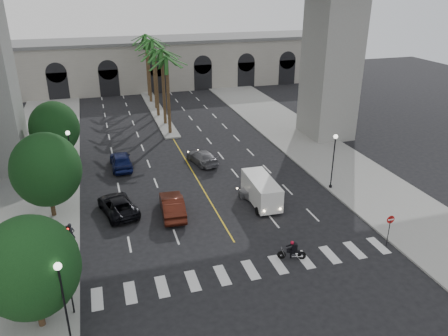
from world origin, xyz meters
TOP-DOWN VIEW (x-y plane):
  - ground at (0.00, 0.00)m, footprint 140.00×140.00m
  - sidewalk_left at (-15.00, 15.00)m, footprint 8.00×100.00m
  - sidewalk_right at (15.00, 15.00)m, footprint 8.00×100.00m
  - median at (0.00, 38.00)m, footprint 2.00×24.00m
  - pier_building at (0.00, 55.00)m, footprint 71.00×10.50m
  - palm_a at (0.00, 28.00)m, footprint 3.20×3.20m
  - palm_b at (0.10, 32.00)m, footprint 3.20×3.20m
  - palm_c at (-0.20, 36.00)m, footprint 3.20×3.20m
  - palm_d at (0.15, 40.00)m, footprint 3.20×3.20m
  - palm_e at (-0.10, 44.00)m, footprint 3.20×3.20m
  - palm_f at (0.20, 48.00)m, footprint 3.20×3.20m
  - street_tree_near at (-13.00, -3.00)m, footprint 5.20×5.20m
  - street_tree_mid at (-13.00, 10.00)m, footprint 5.44×5.44m
  - street_tree_far at (-13.00, 22.00)m, footprint 5.04×5.04m
  - lamp_post_left_near at (-11.40, -5.00)m, footprint 0.40×0.40m
  - lamp_post_left_far at (-11.40, 16.00)m, footprint 0.40×0.40m
  - lamp_post_right at (11.40, 8.00)m, footprint 0.40×0.40m
  - traffic_signal_near at (-11.30, -2.50)m, footprint 0.25×0.18m
  - traffic_signal_far at (-11.30, 1.50)m, footprint 0.25×0.18m
  - motorcycle_rider at (3.22, -1.16)m, footprint 1.92×0.80m
  - car_a at (4.02, 7.50)m, footprint 3.03×4.45m
  - car_b at (-3.60, 7.50)m, footprint 2.13×5.23m
  - car_c at (-7.89, 9.09)m, footprint 3.52×5.64m
  - car_d at (1.50, 17.50)m, footprint 2.92×5.07m
  - car_e at (-6.83, 18.64)m, footprint 2.16×5.09m
  - cargo_van at (4.15, 7.20)m, footprint 2.30×5.42m
  - pedestrian_a at (-11.50, 5.02)m, footprint 0.69×0.53m
  - pedestrian_b at (-13.14, 2.94)m, footprint 0.93×0.77m
  - do_not_enter_sign at (10.50, -1.71)m, footprint 0.62×0.06m

SIDE VIEW (x-z plane):
  - ground at x=0.00m, z-range 0.00..0.00m
  - sidewalk_left at x=-15.00m, z-range 0.00..0.15m
  - sidewalk_right at x=15.00m, z-range 0.00..0.15m
  - median at x=0.00m, z-range 0.00..0.20m
  - motorcycle_rider at x=3.22m, z-range -0.07..1.38m
  - car_d at x=1.50m, z-range 0.00..1.38m
  - car_a at x=4.02m, z-range 0.00..1.41m
  - car_c at x=-7.89m, z-range 0.00..1.45m
  - car_b at x=-3.60m, z-range 0.00..1.69m
  - car_e at x=-6.83m, z-range 0.00..1.72m
  - pedestrian_a at x=-11.50m, z-range 0.15..1.84m
  - pedestrian_b at x=-13.14m, z-range 0.15..1.93m
  - cargo_van at x=4.15m, z-range 0.13..2.41m
  - do_not_enter_sign at x=10.50m, z-range 0.57..3.10m
  - traffic_signal_near at x=-11.30m, z-range 0.69..4.34m
  - traffic_signal_far at x=-11.30m, z-range 0.69..4.34m
  - lamp_post_left_near at x=-11.40m, z-range 0.55..5.90m
  - lamp_post_left_far at x=-11.40m, z-range 0.55..5.90m
  - lamp_post_right at x=11.40m, z-range 0.55..5.90m
  - street_tree_far at x=-13.00m, z-range 0.56..7.24m
  - street_tree_near at x=-13.00m, z-range 0.58..7.47m
  - street_tree_mid at x=-13.00m, z-range 0.61..7.81m
  - pier_building at x=0.00m, z-range 0.02..8.52m
  - palm_c at x=-0.20m, z-range 3.86..13.96m
  - palm_a at x=0.00m, z-range 3.95..14.25m
  - palm_e at x=-0.10m, z-range 3.99..14.39m
  - palm_b at x=0.10m, z-range 4.07..14.67m
  - palm_f at x=0.20m, z-range 4.11..14.81m
  - palm_d at x=0.15m, z-range 4.20..15.10m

